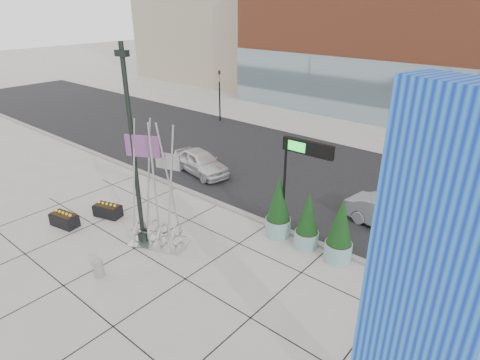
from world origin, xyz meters
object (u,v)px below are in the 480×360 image
Objects in this scene: blue_pylon at (426,314)px; concrete_bollard at (99,268)px; lamp_post at (135,169)px; car_white_west at (201,162)px; public_art_sculpture at (157,215)px; overhead_street_sign at (303,156)px; car_silver_mid at (392,217)px.

concrete_bollard is at bearing -158.87° from blue_pylon.
car_white_west is at bearing 116.09° from lamp_post.
public_art_sculpture reaches higher than concrete_bollard.
lamp_post is 1.50× the size of public_art_sculpture.
concrete_bollard is at bearing -74.50° from lamp_post.
car_white_west is at bearing 99.66° from public_art_sculpture.
blue_pylon is 11.08m from concrete_bollard.
lamp_post is at bearing -171.85° from blue_pylon.
car_white_west is at bearing 160.77° from overhead_street_sign.
car_silver_mid is at bearing 24.10° from public_art_sculpture.
blue_pylon is 1.03× the size of lamp_post.
public_art_sculpture is at bearing -173.83° from blue_pylon.
car_white_west is 0.99× the size of car_silver_mid.
concrete_bollard is 12.06m from car_silver_mid.
blue_pylon reaches higher than public_art_sculpture.
blue_pylon is at bearing -33.14° from public_art_sculpture.
overhead_street_sign is at bearing 39.09° from lamp_post.
concrete_bollard is at bearing -112.60° from public_art_sculpture.
lamp_post is (-11.16, 1.75, -0.69)m from blue_pylon.
public_art_sculpture reaches higher than overhead_street_sign.
concrete_bollard is at bearing 153.97° from car_silver_mid.
overhead_street_sign is at bearing -96.61° from car_white_west.
blue_pylon is 1.54× the size of public_art_sculpture.
car_white_west is at bearing 103.00° from car_silver_mid.
car_white_west reaches higher than car_silver_mid.
public_art_sculpture is at bearing 89.62° from concrete_bollard.
concrete_bollard is 8.50m from overhead_street_sign.
overhead_street_sign is 9.12m from car_white_west.
public_art_sculpture is 2.94m from concrete_bollard.
blue_pylon reaches higher than car_silver_mid.
concrete_bollard is (-10.47, -0.74, -3.57)m from blue_pylon.
lamp_post is 10.89m from car_silver_mid.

